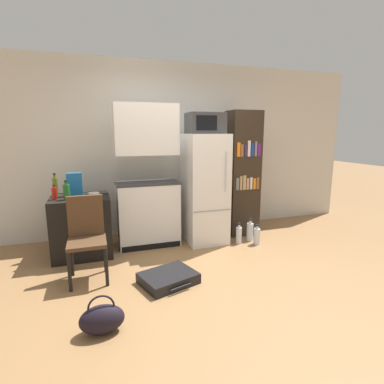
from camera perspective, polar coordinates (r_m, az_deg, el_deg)
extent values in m
plane|color=olive|center=(3.37, 2.65, -17.19)|extent=(24.00, 24.00, 0.00)
cube|color=beige|center=(4.93, -3.26, 8.18)|extent=(6.40, 0.10, 2.67)
cube|color=black|center=(4.23, -20.23, -6.06)|extent=(0.73, 0.64, 0.79)
cube|color=white|center=(4.36, -8.33, -4.24)|extent=(0.85, 0.45, 0.89)
cube|color=#333338|center=(4.26, -8.51, 1.77)|extent=(0.87, 0.45, 0.03)
cube|color=white|center=(4.20, -8.81, 11.67)|extent=(0.85, 0.38, 0.68)
cube|color=black|center=(4.27, -7.65, -10.29)|extent=(0.82, 0.01, 0.08)
cube|color=white|center=(4.40, 2.42, 0.64)|extent=(0.57, 0.63, 1.58)
cube|color=gray|center=(4.16, 3.93, -3.58)|extent=(0.55, 0.01, 0.01)
cylinder|color=silver|center=(4.12, 6.50, 3.87)|extent=(0.02, 0.02, 0.55)
cube|color=#333333|center=(4.32, 2.53, 12.95)|extent=(0.51, 0.36, 0.29)
cube|color=black|center=(4.13, 2.84, 13.02)|extent=(0.30, 0.01, 0.20)
cube|color=#2D2319|center=(4.76, 9.54, 3.40)|extent=(0.47, 0.37, 1.93)
cube|color=slate|center=(4.53, 8.69, 1.50)|extent=(0.05, 0.01, 0.19)
cube|color=tan|center=(4.56, 9.34, 1.70)|extent=(0.04, 0.01, 0.21)
cube|color=tan|center=(4.58, 9.97, 1.77)|extent=(0.05, 0.01, 0.22)
cube|color=tan|center=(4.61, 10.59, 1.53)|extent=(0.04, 0.01, 0.17)
cube|color=silver|center=(4.64, 11.21, 1.62)|extent=(0.04, 0.01, 0.18)
cube|color=orange|center=(4.67, 11.81, 1.56)|extent=(0.04, 0.01, 0.17)
cube|color=brown|center=(4.69, 12.42, 1.66)|extent=(0.04, 0.01, 0.18)
cube|color=orange|center=(4.47, 8.89, 7.98)|extent=(0.05, 0.01, 0.21)
cube|color=brown|center=(4.50, 9.54, 7.80)|extent=(0.04, 0.01, 0.18)
cube|color=#332856|center=(4.53, 10.18, 7.76)|extent=(0.04, 0.01, 0.18)
cube|color=silver|center=(4.55, 10.83, 8.13)|extent=(0.04, 0.01, 0.23)
cube|color=#193899|center=(4.58, 11.45, 7.87)|extent=(0.04, 0.01, 0.19)
cube|color=slate|center=(4.61, 12.08, 8.03)|extent=(0.04, 0.01, 0.22)
cube|color=#661E75|center=(4.64, 12.69, 7.83)|extent=(0.05, 0.01, 0.19)
cylinder|color=#566619|center=(4.25, -24.56, 0.81)|extent=(0.06, 0.06, 0.24)
cylinder|color=#566619|center=(4.23, -24.72, 2.68)|extent=(0.03, 0.03, 0.04)
cylinder|color=black|center=(4.22, -24.76, 3.13)|extent=(0.03, 0.03, 0.02)
cylinder|color=#1E6028|center=(3.99, -22.76, -0.03)|extent=(0.08, 0.08, 0.19)
cylinder|color=#1E6028|center=(3.97, -22.89, 1.56)|extent=(0.04, 0.04, 0.03)
cylinder|color=black|center=(3.96, -22.92, 1.94)|extent=(0.04, 0.04, 0.02)
cylinder|color=#AD1914|center=(4.05, -24.74, -0.32)|extent=(0.06, 0.06, 0.15)
cylinder|color=#AD1914|center=(4.03, -24.84, 0.90)|extent=(0.03, 0.03, 0.03)
cylinder|color=black|center=(4.03, -24.87, 1.19)|extent=(0.03, 0.03, 0.02)
cylinder|color=silver|center=(4.14, -18.18, -0.38)|extent=(0.14, 0.14, 0.04)
cube|color=#1E66A8|center=(4.20, -21.47, 1.37)|extent=(0.19, 0.07, 0.30)
cylinder|color=black|center=(3.38, -22.31, -13.94)|extent=(0.04, 0.04, 0.42)
cylinder|color=black|center=(3.37, -15.96, -13.60)|extent=(0.04, 0.04, 0.42)
cylinder|color=black|center=(3.71, -21.96, -11.60)|extent=(0.04, 0.04, 0.42)
cylinder|color=black|center=(3.70, -16.23, -11.28)|extent=(0.04, 0.04, 0.42)
cube|color=#4C331E|center=(3.45, -19.37, -9.03)|extent=(0.40, 0.40, 0.04)
cube|color=#4C331E|center=(3.55, -19.60, -4.26)|extent=(0.38, 0.05, 0.46)
cube|color=black|center=(3.38, -4.53, -16.03)|extent=(0.67, 0.59, 0.11)
cylinder|color=black|center=(3.20, -2.16, -17.65)|extent=(0.25, 0.10, 0.02)
ellipsoid|color=black|center=(2.73, -16.76, -22.22)|extent=(0.36, 0.20, 0.24)
torus|color=black|center=(2.67, -16.90, -20.29)|extent=(0.21, 0.02, 0.21)
cylinder|color=silver|center=(4.50, 12.24, -8.26)|extent=(0.09, 0.09, 0.23)
cylinder|color=silver|center=(4.46, 12.32, -6.60)|extent=(0.04, 0.04, 0.04)
cylinder|color=black|center=(4.45, 12.34, -6.20)|extent=(0.05, 0.05, 0.02)
cylinder|color=silver|center=(4.48, 8.90, -8.16)|extent=(0.08, 0.08, 0.24)
cylinder|color=silver|center=(4.44, 8.96, -6.42)|extent=(0.04, 0.04, 0.04)
cylinder|color=black|center=(4.43, 8.97, -6.00)|extent=(0.04, 0.04, 0.02)
cylinder|color=silver|center=(4.63, 10.96, -7.46)|extent=(0.10, 0.10, 0.26)
cylinder|color=silver|center=(4.58, 11.04, -5.63)|extent=(0.04, 0.04, 0.05)
cylinder|color=black|center=(4.57, 11.05, -5.19)|extent=(0.05, 0.05, 0.03)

